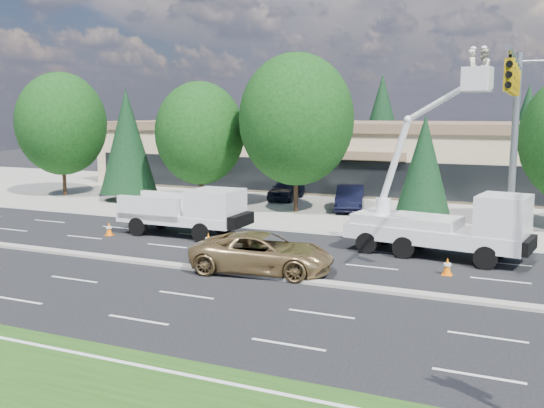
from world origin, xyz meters
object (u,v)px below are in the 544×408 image
at_px(signal_mast, 515,119).
at_px(utility_pickup, 189,216).
at_px(minivan, 263,253).
at_px(bucket_truck, 448,216).

distance_m(signal_mast, utility_pickup, 16.17).
bearing_deg(minivan, bucket_truck, -57.53).
height_order(signal_mast, bucket_truck, bucket_truck).
bearing_deg(bucket_truck, signal_mast, 30.46).
bearing_deg(utility_pickup, minivan, -37.70).
relative_size(bucket_truck, minivan, 1.59).
distance_m(utility_pickup, bucket_truck, 12.93).
distance_m(signal_mast, minivan, 12.10).
relative_size(signal_mast, bucket_truck, 1.13).
xyz_separation_m(signal_mast, minivan, (-8.85, -6.36, -5.27)).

